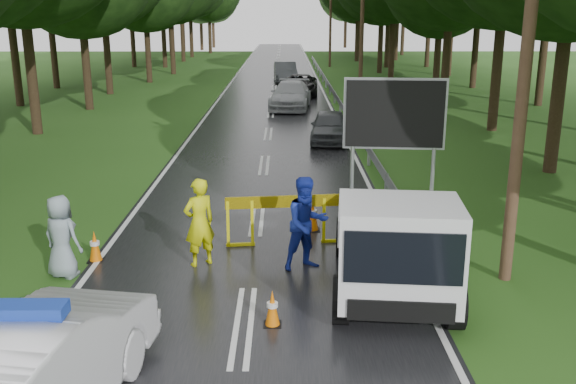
{
  "coord_description": "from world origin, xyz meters",
  "views": [
    {
      "loc": [
        0.71,
        -10.07,
        5.24
      ],
      "look_at": [
        0.79,
        3.93,
        1.3
      ],
      "focal_mm": 40.0,
      "sensor_mm": 36.0,
      "label": 1
    }
  ],
  "objects_px": {
    "work_truck": "(394,240)",
    "queue_car_third": "(300,85)",
    "queue_car_second": "(291,95)",
    "barrier": "(288,208)",
    "police_sedan": "(23,377)",
    "queue_car_fourth": "(285,72)",
    "queue_car_first": "(330,126)",
    "civilian": "(307,224)",
    "officer": "(199,223)"
  },
  "relations": [
    {
      "from": "work_truck",
      "to": "queue_car_third",
      "type": "height_order",
      "value": "work_truck"
    },
    {
      "from": "queue_car_second",
      "to": "queue_car_third",
      "type": "xyz_separation_m",
      "value": [
        0.69,
        6.0,
        -0.09
      ]
    },
    {
      "from": "work_truck",
      "to": "barrier",
      "type": "xyz_separation_m",
      "value": [
        -2.0,
        2.6,
        -0.17
      ]
    },
    {
      "from": "work_truck",
      "to": "queue_car_second",
      "type": "distance_m",
      "value": 24.43
    },
    {
      "from": "police_sedan",
      "to": "queue_car_fourth",
      "type": "distance_m",
      "value": 42.9
    },
    {
      "from": "queue_car_first",
      "to": "queue_car_third",
      "type": "distance_m",
      "value": 15.5
    },
    {
      "from": "civilian",
      "to": "barrier",
      "type": "bearing_deg",
      "value": 81.01
    },
    {
      "from": "officer",
      "to": "queue_car_third",
      "type": "relative_size",
      "value": 0.4
    },
    {
      "from": "civilian",
      "to": "queue_car_first",
      "type": "relative_size",
      "value": 0.52
    },
    {
      "from": "barrier",
      "to": "queue_car_first",
      "type": "distance_m",
      "value": 12.42
    },
    {
      "from": "civilian",
      "to": "queue_car_second",
      "type": "height_order",
      "value": "civilian"
    },
    {
      "from": "officer",
      "to": "civilian",
      "type": "distance_m",
      "value": 2.27
    },
    {
      "from": "queue_car_first",
      "to": "queue_car_second",
      "type": "xyz_separation_m",
      "value": [
        -1.53,
        9.48,
        0.1
      ]
    },
    {
      "from": "police_sedan",
      "to": "barrier",
      "type": "height_order",
      "value": "police_sedan"
    },
    {
      "from": "work_truck",
      "to": "officer",
      "type": "relative_size",
      "value": 2.67
    },
    {
      "from": "queue_car_second",
      "to": "queue_car_third",
      "type": "relative_size",
      "value": 1.08
    },
    {
      "from": "work_truck",
      "to": "officer",
      "type": "distance_m",
      "value": 4.12
    },
    {
      "from": "work_truck",
      "to": "queue_car_first",
      "type": "xyz_separation_m",
      "value": [
        -0.2,
        14.89,
        -0.42
      ]
    },
    {
      "from": "civilian",
      "to": "queue_car_second",
      "type": "bearing_deg",
      "value": 66.52
    },
    {
      "from": "officer",
      "to": "civilian",
      "type": "bearing_deg",
      "value": 140.68
    },
    {
      "from": "queue_car_fourth",
      "to": "barrier",
      "type": "bearing_deg",
      "value": -93.3
    },
    {
      "from": "civilian",
      "to": "queue_car_third",
      "type": "relative_size",
      "value": 0.42
    },
    {
      "from": "police_sedan",
      "to": "civilian",
      "type": "distance_m",
      "value": 6.68
    },
    {
      "from": "queue_car_fourth",
      "to": "police_sedan",
      "type": "bearing_deg",
      "value": -97.81
    },
    {
      "from": "police_sedan",
      "to": "queue_car_fourth",
      "type": "xyz_separation_m",
      "value": [
        3.37,
        42.77,
        -0.07
      ]
    },
    {
      "from": "officer",
      "to": "queue_car_third",
      "type": "bearing_deg",
      "value": -130.05
    },
    {
      "from": "work_truck",
      "to": "officer",
      "type": "xyz_separation_m",
      "value": [
        -3.88,
        1.37,
        -0.11
      ]
    },
    {
      "from": "queue_car_second",
      "to": "police_sedan",
      "type": "bearing_deg",
      "value": -91.56
    },
    {
      "from": "barrier",
      "to": "queue_car_third",
      "type": "xyz_separation_m",
      "value": [
        0.96,
        27.77,
        -0.24
      ]
    },
    {
      "from": "barrier",
      "to": "officer",
      "type": "distance_m",
      "value": 2.25
    },
    {
      "from": "barrier",
      "to": "officer",
      "type": "xyz_separation_m",
      "value": [
        -1.88,
        -1.23,
        0.06
      ]
    },
    {
      "from": "civilian",
      "to": "queue_car_first",
      "type": "bearing_deg",
      "value": 60.32
    },
    {
      "from": "officer",
      "to": "civilian",
      "type": "relative_size",
      "value": 0.96
    },
    {
      "from": "work_truck",
      "to": "queue_car_fourth",
      "type": "height_order",
      "value": "work_truck"
    },
    {
      "from": "police_sedan",
      "to": "queue_car_third",
      "type": "relative_size",
      "value": 1.1
    },
    {
      "from": "police_sedan",
      "to": "barrier",
      "type": "bearing_deg",
      "value": -106.47
    },
    {
      "from": "civilian",
      "to": "queue_car_second",
      "type": "distance_m",
      "value": 23.19
    },
    {
      "from": "police_sedan",
      "to": "queue_car_first",
      "type": "distance_m",
      "value": 19.92
    },
    {
      "from": "police_sedan",
      "to": "queue_car_fourth",
      "type": "relative_size",
      "value": 1.13
    },
    {
      "from": "queue_car_second",
      "to": "queue_car_fourth",
      "type": "height_order",
      "value": "queue_car_fourth"
    },
    {
      "from": "police_sedan",
      "to": "queue_car_fourth",
      "type": "bearing_deg",
      "value": -85.07
    },
    {
      "from": "work_truck",
      "to": "barrier",
      "type": "distance_m",
      "value": 3.28
    },
    {
      "from": "officer",
      "to": "queue_car_fourth",
      "type": "distance_m",
      "value": 37.1
    },
    {
      "from": "civilian",
      "to": "queue_car_fourth",
      "type": "distance_m",
      "value": 37.25
    },
    {
      "from": "queue_car_first",
      "to": "work_truck",
      "type": "bearing_deg",
      "value": -84.31
    },
    {
      "from": "civilian",
      "to": "work_truck",
      "type": "bearing_deg",
      "value": -59.66
    },
    {
      "from": "officer",
      "to": "queue_car_first",
      "type": "relative_size",
      "value": 0.51
    },
    {
      "from": "barrier",
      "to": "queue_car_second",
      "type": "height_order",
      "value": "queue_car_second"
    },
    {
      "from": "queue_car_first",
      "to": "police_sedan",
      "type": "bearing_deg",
      "value": -100.12
    },
    {
      "from": "queue_car_first",
      "to": "queue_car_third",
      "type": "height_order",
      "value": "queue_car_third"
    }
  ]
}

